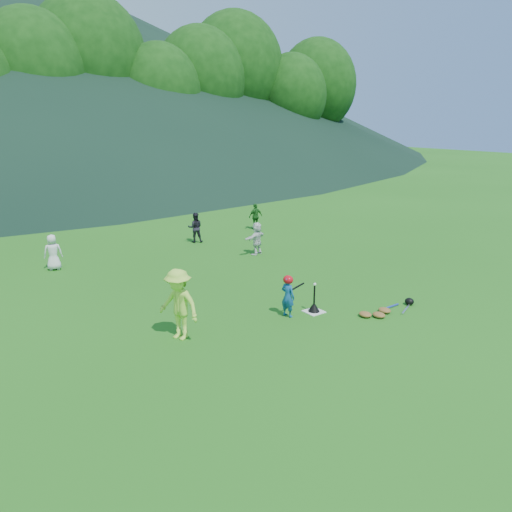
{
  "coord_description": "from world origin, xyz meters",
  "views": [
    {
      "loc": [
        -8.05,
        -8.67,
        4.77
      ],
      "look_at": [
        0.0,
        2.5,
        0.9
      ],
      "focal_mm": 35.0,
      "sensor_mm": 36.0,
      "label": 1
    }
  ],
  "objects": [
    {
      "name": "baseball",
      "position": [
        0.0,
        0.0,
        0.74
      ],
      "size": [
        0.08,
        0.08,
        0.08
      ],
      "primitive_type": "sphere",
      "color": "white",
      "rests_on": "batting_tee"
    },
    {
      "name": "outfield_fence",
      "position": [
        0.0,
        28.0,
        0.7
      ],
      "size": [
        70.07,
        0.08,
        1.33
      ],
      "color": "gray",
      "rests_on": "ground"
    },
    {
      "name": "ground",
      "position": [
        0.0,
        0.0,
        0.0
      ],
      "size": [
        120.0,
        120.0,
        0.0
      ],
      "primitive_type": "plane",
      "color": "#1E6116",
      "rests_on": "ground"
    },
    {
      "name": "adult_coach",
      "position": [
        -3.46,
        0.59,
        0.8
      ],
      "size": [
        0.94,
        1.18,
        1.61
      ],
      "primitive_type": "imported",
      "rotation": [
        0.0,
        0.0,
        -1.19
      ],
      "color": "#B0E944",
      "rests_on": "ground"
    },
    {
      "name": "home_plate",
      "position": [
        0.0,
        0.0,
        0.01
      ],
      "size": [
        0.45,
        0.45,
        0.02
      ],
      "primitive_type": "cube",
      "color": "silver",
      "rests_on": "ground"
    },
    {
      "name": "batter_gear",
      "position": [
        -0.69,
        0.18,
        0.93
      ],
      "size": [
        0.72,
        0.26,
        0.39
      ],
      "color": "#B50C15",
      "rests_on": "ground"
    },
    {
      "name": "equipment_pile",
      "position": [
        1.42,
        -1.09,
        0.07
      ],
      "size": [
        1.8,
        0.66,
        0.19
      ],
      "color": "olive",
      "rests_on": "ground"
    },
    {
      "name": "batter_child",
      "position": [
        -0.71,
        0.18,
        0.51
      ],
      "size": [
        0.33,
        0.42,
        1.03
      ],
      "primitive_type": "imported",
      "rotation": [
        0.0,
        0.0,
        1.81
      ],
      "color": "#134C88",
      "rests_on": "ground"
    },
    {
      "name": "fielder_d",
      "position": [
        2.04,
        5.29,
        0.58
      ],
      "size": [
        1.13,
        0.69,
        1.16
      ],
      "primitive_type": "imported",
      "rotation": [
        0.0,
        0.0,
        3.49
      ],
      "color": "silver",
      "rests_on": "ground"
    },
    {
      "name": "fielder_a",
      "position": [
        -4.34,
        7.59,
        0.58
      ],
      "size": [
        0.64,
        0.49,
        1.16
      ],
      "primitive_type": "imported",
      "rotation": [
        0.0,
        0.0,
        2.9
      ],
      "color": "silver",
      "rests_on": "ground"
    },
    {
      "name": "batting_tee",
      "position": [
        0.0,
        0.0,
        0.13
      ],
      "size": [
        0.3,
        0.3,
        0.68
      ],
      "color": "black",
      "rests_on": "home_plate"
    },
    {
      "name": "fielder_b",
      "position": [
        1.13,
        8.12,
        0.59
      ],
      "size": [
        0.71,
        0.65,
        1.17
      ],
      "primitive_type": "imported",
      "rotation": [
        0.0,
        0.0,
        2.68
      ],
      "color": "black",
      "rests_on": "ground"
    },
    {
      "name": "tree_line",
      "position": [
        0.2,
        33.83,
        8.21
      ],
      "size": [
        70.04,
        11.4,
        14.82
      ],
      "color": "#382314",
      "rests_on": "ground"
    },
    {
      "name": "fielder_c",
      "position": [
        4.42,
        8.66,
        0.56
      ],
      "size": [
        0.67,
        0.31,
        1.13
      ],
      "primitive_type": "imported",
      "rotation": [
        0.0,
        0.0,
        3.1
      ],
      "color": "#1B5B1B",
      "rests_on": "ground"
    }
  ]
}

